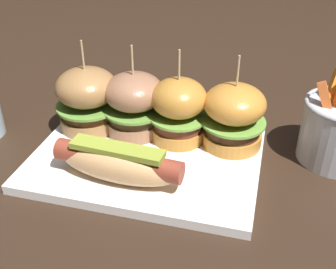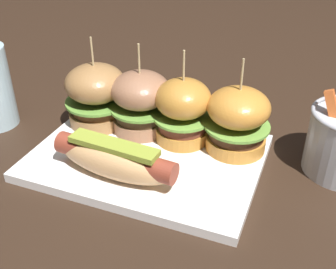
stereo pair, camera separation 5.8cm
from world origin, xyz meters
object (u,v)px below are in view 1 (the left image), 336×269
object	(u,v)px
slider_far_left	(88,98)
slider_far_right	(234,115)
slider_center_right	(179,109)
platter_main	(147,159)
hot_dog	(118,163)
slider_center_left	(134,103)

from	to	relation	value
slider_far_left	slider_far_right	bearing A→B (deg)	1.46
slider_far_left	slider_center_right	world-z (taller)	same
platter_main	slider_far_left	size ratio (longest dim) A/B	2.26
hot_dog	slider_far_right	distance (m)	0.18
platter_main	slider_far_left	distance (m)	0.14
slider_center_right	slider_center_left	bearing A→B (deg)	176.38
slider_far_left	slider_far_right	world-z (taller)	slider_far_left
hot_dog	platter_main	bearing A→B (deg)	74.17
platter_main	slider_far_right	bearing A→B (deg)	28.05
slider_center_left	slider_far_right	bearing A→B (deg)	0.09
platter_main	slider_far_right	xyz separation A→B (m)	(0.12, 0.06, 0.06)
slider_center_left	slider_far_left	bearing A→B (deg)	-175.77
slider_far_left	slider_center_left	xyz separation A→B (m)	(0.07, 0.01, -0.00)
slider_far_left	slider_center_right	bearing A→B (deg)	0.41
hot_dog	slider_far_left	xyz separation A→B (m)	(-0.09, 0.12, 0.02)
slider_far_left	slider_center_left	bearing A→B (deg)	4.23
platter_main	hot_dog	distance (m)	0.07
slider_far_left	hot_dog	bearing A→B (deg)	-51.86
platter_main	slider_far_right	distance (m)	0.14
platter_main	slider_center_right	world-z (taller)	slider_center_right
slider_far_left	platter_main	bearing A→B (deg)	-26.43
platter_main	hot_dog	bearing A→B (deg)	-105.83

